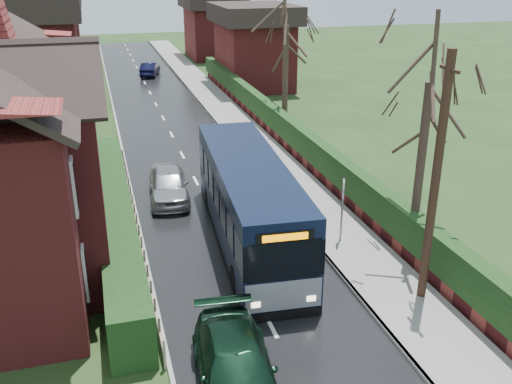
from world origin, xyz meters
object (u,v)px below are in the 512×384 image
object	(u,v)px
car_green	(236,369)
car_silver	(169,184)
bus	(249,203)
telegraph_pole	(435,183)
bus_stop_sign	(343,202)

from	to	relation	value
car_green	car_silver	bearing A→B (deg)	94.40
bus	telegraph_pole	world-z (taller)	telegraph_pole
bus	bus_stop_sign	bearing A→B (deg)	-14.30
car_silver	bus_stop_sign	world-z (taller)	bus_stop_sign
car_green	telegraph_pole	world-z (taller)	telegraph_pole
car_silver	telegraph_pole	xyz separation A→B (m)	(6.40, -10.06, 3.16)
car_silver	car_green	bearing A→B (deg)	-85.64
car_green	bus	bearing A→B (deg)	77.29
car_green	bus_stop_sign	world-z (taller)	bus_stop_sign
car_silver	telegraph_pole	distance (m)	12.33
car_silver	bus	bearing A→B (deg)	-59.95
car_silver	bus_stop_sign	distance (m)	8.15
telegraph_pole	bus_stop_sign	bearing A→B (deg)	108.12
car_green	telegraph_pole	bearing A→B (deg)	25.08
car_silver	car_green	world-z (taller)	car_silver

